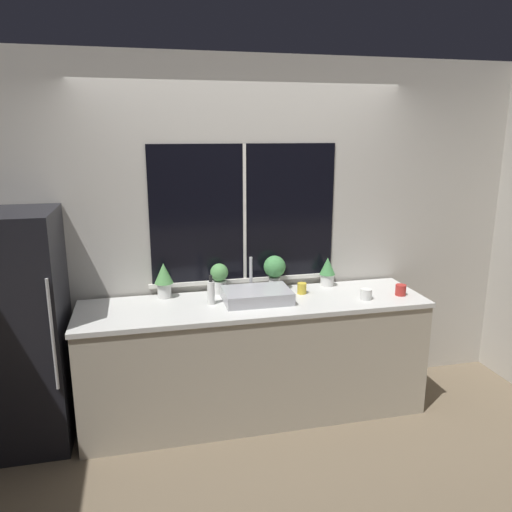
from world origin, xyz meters
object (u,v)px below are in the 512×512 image
potted_plant_center_left (219,277)px  mug_white (366,294)px  refrigerator (12,331)px  mug_red (401,290)px  mug_yellow (302,288)px  soap_bottle (211,292)px  potted_plant_far_right (327,271)px  potted_plant_far_left (164,278)px  sink (257,295)px  potted_plant_center_right (275,269)px

potted_plant_center_left → mug_white: (1.05, -0.39, -0.10)m
refrigerator → mug_red: bearing=-2.8°
mug_yellow → soap_bottle: bearing=-173.5°
potted_plant_center_left → mug_yellow: bearing=-13.5°
potted_plant_far_right → mug_red: bearing=-37.9°
potted_plant_far_right → mug_yellow: bearing=-150.6°
soap_bottle → mug_yellow: bearing=6.5°
potted_plant_center_left → mug_red: 1.40m
refrigerator → potted_plant_far_left: size_ratio=6.08×
mug_red → soap_bottle: bearing=174.9°
potted_plant_center_left → potted_plant_far_right: 0.89m
refrigerator → soap_bottle: 1.38m
potted_plant_far_right → refrigerator: bearing=-174.6°
potted_plant_center_left → potted_plant_far_right: size_ratio=1.01×
refrigerator → potted_plant_far_right: size_ratio=6.92×
soap_bottle → mug_red: 1.46m
potted_plant_far_left → soap_bottle: (0.32, -0.23, -0.06)m
sink → mug_white: sink is taller
potted_plant_center_left → potted_plant_center_right: 0.45m
sink → mug_white: bearing=-10.2°
sink → mug_yellow: bearing=13.4°
potted_plant_far_right → mug_red: potted_plant_far_right is taller
soap_bottle → mug_yellow: size_ratio=2.58×
mug_white → sink: bearing=169.8°
sink → mug_yellow: (0.38, 0.09, -0.00)m
potted_plant_far_right → mug_white: (0.16, -0.39, -0.09)m
potted_plant_far_left → sink: bearing=-19.9°
refrigerator → potted_plant_center_left: bearing=8.7°
mug_white → refrigerator: bearing=176.2°
potted_plant_far_right → mug_red: size_ratio=2.84×
sink → potted_plant_center_right: 0.34m
potted_plant_far_left → potted_plant_far_right: potted_plant_far_left is taller
potted_plant_far_left → potted_plant_center_right: size_ratio=0.97×
sink → mug_red: size_ratio=5.93×
refrigerator → soap_bottle: (1.36, -0.01, 0.18)m
soap_bottle → mug_yellow: 0.73m
potted_plant_far_left → potted_plant_center_left: potted_plant_far_left is taller
potted_plant_center_right → potted_plant_far_right: 0.45m
sink → potted_plant_far_right: bearing=20.4°
refrigerator → potted_plant_far_left: 1.09m
potted_plant_center_right → potted_plant_far_right: (0.45, 0.00, -0.04)m
mug_yellow → mug_white: bearing=-29.0°
refrigerator → potted_plant_center_left: size_ratio=6.84×
mug_white → soap_bottle: bearing=172.3°
potted_plant_center_left → potted_plant_far_right: bearing=0.0°
potted_plant_center_left → mug_white: bearing=-20.2°
mug_red → potted_plant_far_left: bearing=168.5°
refrigerator → mug_white: size_ratio=19.10×
sink → potted_plant_center_left: 0.35m
potted_plant_center_left → potted_plant_center_right: (0.44, 0.00, 0.03)m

